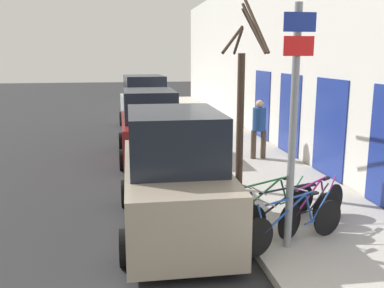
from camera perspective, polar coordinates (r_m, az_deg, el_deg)
ground_plane at (r=13.95m, az=-4.79°, el=-1.81°), size 80.00×80.00×0.00m
sidewalk_curb at (r=17.04m, az=3.15°, el=0.96°), size 3.20×32.00×0.15m
building_facade at (r=17.12m, az=9.17°, el=11.48°), size 0.23×32.00×6.50m
signpost at (r=6.88m, az=13.36°, el=2.79°), size 0.50×0.14×3.89m
bicycle_0 at (r=7.39m, az=13.49°, el=-10.31°), size 2.09×0.86×0.89m
bicycle_1 at (r=7.90m, az=12.95°, el=-8.84°), size 2.23×0.67×0.87m
bicycle_2 at (r=8.23m, az=15.88°, el=-8.10°), size 1.83×1.27×0.90m
bicycle_3 at (r=8.29m, az=10.41°, el=-7.79°), size 2.10×0.88×0.85m
parked_car_0 at (r=8.01m, az=-2.48°, el=-4.49°), size 2.06×4.43×2.30m
parked_car_1 at (r=13.68m, az=-5.69°, el=2.14°), size 1.97×4.42×2.20m
parked_car_2 at (r=18.98m, az=-6.38°, el=5.10°), size 2.21×4.50×2.40m
pedestrian_near at (r=13.13m, az=8.92°, el=2.52°), size 0.47×0.40×1.80m
street_tree at (r=9.81m, az=6.70°, el=5.65°), size 1.42×2.09×4.42m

